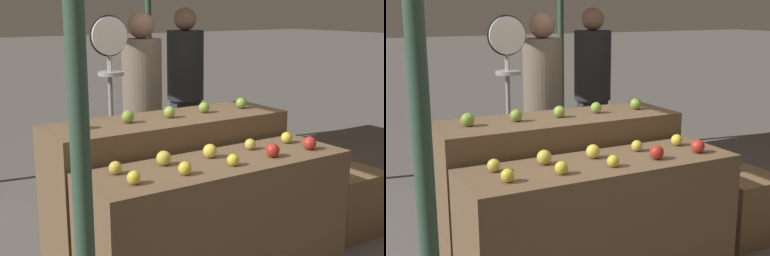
{
  "view_description": "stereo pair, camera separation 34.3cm",
  "coord_description": "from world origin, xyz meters",
  "views": [
    {
      "loc": [
        -1.86,
        -2.48,
        1.74
      ],
      "look_at": [
        -0.0,
        0.3,
        0.98
      ],
      "focal_mm": 50.0,
      "sensor_mm": 36.0,
      "label": 1
    },
    {
      "loc": [
        -1.56,
        -2.66,
        1.74
      ],
      "look_at": [
        -0.0,
        0.3,
        0.98
      ],
      "focal_mm": 50.0,
      "sensor_mm": 36.0,
      "label": 2
    }
  ],
  "objects": [
    {
      "name": "display_counter_back",
      "position": [
        0.0,
        0.6,
        0.5
      ],
      "size": [
        1.71,
        0.55,
        1.0
      ],
      "primitive_type": "cube",
      "color": "brown",
      "rests_on": "ground_plane"
    },
    {
      "name": "wooden_crate_side",
      "position": [
        1.34,
        0.16,
        0.25
      ],
      "size": [
        0.5,
        0.5,
        0.5
      ],
      "primitive_type": "cube",
      "color": "brown",
      "rests_on": "ground_plane"
    },
    {
      "name": "produce_scale",
      "position": [
        -0.11,
        1.27,
        1.24
      ],
      "size": [
        0.31,
        0.2,
        1.68
      ],
      "color": "#99999E",
      "rests_on": "ground_plane"
    },
    {
      "name": "apple_front_4",
      "position": [
        0.65,
        -0.11,
        0.88
      ],
      "size": [
        0.09,
        0.09,
        0.09
      ],
      "primitive_type": "sphere",
      "color": "#B72D23",
      "rests_on": "display_counter_front"
    },
    {
      "name": "apple_back_2",
      "position": [
        0.01,
        0.59,
        1.04
      ],
      "size": [
        0.08,
        0.08,
        0.08
      ],
      "primitive_type": "sphere",
      "color": "#8EB247",
      "rests_on": "display_counter_back"
    },
    {
      "name": "apple_front_5",
      "position": [
        -0.64,
        0.12,
        0.87
      ],
      "size": [
        0.08,
        0.08,
        0.08
      ],
      "primitive_type": "sphere",
      "color": "gold",
      "rests_on": "display_counter_front"
    },
    {
      "name": "apple_front_7",
      "position": [
        -0.01,
        0.1,
        0.87
      ],
      "size": [
        0.09,
        0.09,
        0.09
      ],
      "primitive_type": "sphere",
      "color": "yellow",
      "rests_on": "display_counter_front"
    },
    {
      "name": "apple_back_0",
      "position": [
        -0.63,
        0.61,
        1.04
      ],
      "size": [
        0.09,
        0.09,
        0.09
      ],
      "primitive_type": "sphere",
      "color": "#7AA338",
      "rests_on": "display_counter_back"
    },
    {
      "name": "apple_front_6",
      "position": [
        -0.33,
        0.11,
        0.88
      ],
      "size": [
        0.09,
        0.09,
        0.09
      ],
      "primitive_type": "sphere",
      "color": "gold",
      "rests_on": "display_counter_front"
    },
    {
      "name": "apple_front_8",
      "position": [
        0.32,
        0.11,
        0.87
      ],
      "size": [
        0.07,
        0.07,
        0.07
      ],
      "primitive_type": "sphere",
      "color": "gold",
      "rests_on": "display_counter_front"
    },
    {
      "name": "apple_front_1",
      "position": [
        -0.32,
        -0.11,
        0.87
      ],
      "size": [
        0.08,
        0.08,
        0.08
      ],
      "primitive_type": "sphere",
      "color": "gold",
      "rests_on": "display_counter_front"
    },
    {
      "name": "display_counter_front",
      "position": [
        0.0,
        0.0,
        0.42
      ],
      "size": [
        1.71,
        0.55,
        0.83
      ],
      "primitive_type": "cube",
      "color": "brown",
      "rests_on": "ground_plane"
    },
    {
      "name": "apple_back_3",
      "position": [
        0.31,
        0.61,
        1.04
      ],
      "size": [
        0.08,
        0.08,
        0.08
      ],
      "primitive_type": "sphere",
      "color": "#84AD3D",
      "rests_on": "display_counter_back"
    },
    {
      "name": "apple_back_4",
      "position": [
        0.64,
        0.59,
        1.04
      ],
      "size": [
        0.08,
        0.08,
        0.08
      ],
      "primitive_type": "sphere",
      "color": "#7AA338",
      "rests_on": "display_counter_back"
    },
    {
      "name": "person_customer_left",
      "position": [
        1.12,
        2.1,
        1.0
      ],
      "size": [
        0.41,
        0.41,
        1.74
      ],
      "rotation": [
        0.0,
        0.0,
        3.05
      ],
      "color": "#2D2D38",
      "rests_on": "ground_plane"
    },
    {
      "name": "apple_front_3",
      "position": [
        0.33,
        -0.11,
        0.87
      ],
      "size": [
        0.09,
        0.09,
        0.09
      ],
      "primitive_type": "sphere",
      "color": "#AD281E",
      "rests_on": "display_counter_front"
    },
    {
      "name": "apple_front_2",
      "position": [
        0.01,
        -0.12,
        0.87
      ],
      "size": [
        0.07,
        0.07,
        0.07
      ],
      "primitive_type": "sphere",
      "color": "gold",
      "rests_on": "display_counter_front"
    },
    {
      "name": "apple_front_9",
      "position": [
        0.64,
        0.1,
        0.87
      ],
      "size": [
        0.08,
        0.08,
        0.08
      ],
      "primitive_type": "sphere",
      "color": "gold",
      "rests_on": "display_counter_front"
    },
    {
      "name": "apple_front_0",
      "position": [
        -0.63,
        -0.1,
        0.87
      ],
      "size": [
        0.08,
        0.08,
        0.08
      ],
      "primitive_type": "sphere",
      "color": "gold",
      "rests_on": "display_counter_front"
    },
    {
      "name": "apple_back_1",
      "position": [
        -0.31,
        0.6,
        1.04
      ],
      "size": [
        0.08,
        0.08,
        0.08
      ],
      "primitive_type": "sphere",
      "color": "#7AA338",
      "rests_on": "display_counter_back"
    },
    {
      "name": "person_vendor_at_scale",
      "position": [
        0.3,
        1.52,
        0.99
      ],
      "size": [
        0.43,
        0.43,
        1.7
      ],
      "rotation": [
        0.0,
        0.0,
        2.83
      ],
      "color": "#2D2D38",
      "rests_on": "ground_plane"
    }
  ]
}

